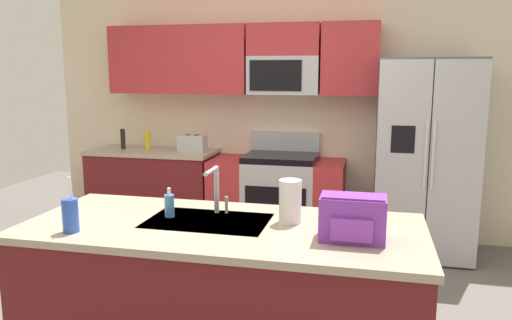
# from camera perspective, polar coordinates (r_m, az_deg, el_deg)

# --- Properties ---
(kitchen_wall_unit) EXTENTS (5.20, 0.43, 2.60)m
(kitchen_wall_unit) POSITION_cam_1_polar(r_m,az_deg,el_deg) (5.30, 1.75, 7.31)
(kitchen_wall_unit) COLOR beige
(kitchen_wall_unit) RESTS_ON ground
(back_counter) EXTENTS (1.36, 0.63, 0.90)m
(back_counter) POSITION_cam_1_polar(r_m,az_deg,el_deg) (5.56, -11.58, -3.42)
(back_counter) COLOR maroon
(back_counter) RESTS_ON ground
(range_oven) EXTENTS (1.36, 0.61, 1.10)m
(range_oven) POSITION_cam_1_polar(r_m,az_deg,el_deg) (5.15, 2.43, -4.37)
(range_oven) COLOR #B7BABF
(range_oven) RESTS_ON ground
(refrigerator) EXTENTS (0.90, 0.76, 1.85)m
(refrigerator) POSITION_cam_1_polar(r_m,az_deg,el_deg) (4.92, 18.73, 0.17)
(refrigerator) COLOR #4C4F54
(refrigerator) RESTS_ON ground
(island_counter) EXTENTS (2.18, 0.94, 0.90)m
(island_counter) POSITION_cam_1_polar(r_m,az_deg,el_deg) (2.92, -3.80, -15.76)
(island_counter) COLOR maroon
(island_counter) RESTS_ON ground
(toaster) EXTENTS (0.28, 0.16, 0.18)m
(toaster) POSITION_cam_1_polar(r_m,az_deg,el_deg) (5.23, -7.29, 1.89)
(toaster) COLOR #B7BABF
(toaster) RESTS_ON back_counter
(pepper_mill) EXTENTS (0.05, 0.05, 0.22)m
(pepper_mill) POSITION_cam_1_polar(r_m,az_deg,el_deg) (5.61, -14.99, 2.36)
(pepper_mill) COLOR black
(pepper_mill) RESTS_ON back_counter
(bottle_yellow) EXTENTS (0.07, 0.07, 0.20)m
(bottle_yellow) POSITION_cam_1_polar(r_m,az_deg,el_deg) (5.53, -12.30, 2.29)
(bottle_yellow) COLOR yellow
(bottle_yellow) RESTS_ON back_counter
(sink_faucet) EXTENTS (0.08, 0.21, 0.28)m
(sink_faucet) POSITION_cam_1_polar(r_m,az_deg,el_deg) (2.91, -4.61, -2.97)
(sink_faucet) COLOR #B7BABF
(sink_faucet) RESTS_ON island_counter
(drink_cup_blue) EXTENTS (0.08, 0.08, 0.30)m
(drink_cup_blue) POSITION_cam_1_polar(r_m,az_deg,el_deg) (2.77, -20.48, -5.93)
(drink_cup_blue) COLOR blue
(drink_cup_blue) RESTS_ON island_counter
(soap_dispenser) EXTENTS (0.06, 0.06, 0.17)m
(soap_dispenser) POSITION_cam_1_polar(r_m,az_deg,el_deg) (2.91, -9.88, -5.12)
(soap_dispenser) COLOR #4C8CD8
(soap_dispenser) RESTS_ON island_counter
(paper_towel_roll) EXTENTS (0.12, 0.12, 0.24)m
(paper_towel_roll) POSITION_cam_1_polar(r_m,az_deg,el_deg) (2.76, 3.94, -4.74)
(paper_towel_roll) COLOR white
(paper_towel_roll) RESTS_ON island_counter
(backpack) EXTENTS (0.32, 0.22, 0.23)m
(backpack) POSITION_cam_1_polar(r_m,az_deg,el_deg) (2.52, 11.01, -6.42)
(backpack) COLOR purple
(backpack) RESTS_ON island_counter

